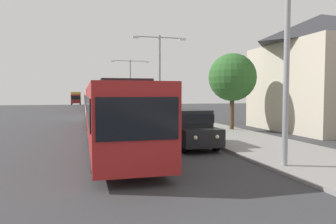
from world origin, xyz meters
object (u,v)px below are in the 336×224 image
object	(u,v)px
bus_lead	(116,116)
box_truck_oncoming	(76,98)
roadside_tree	(232,77)
streetlamp_mid	(160,69)
bus_middle	(96,102)
bus_fourth_in_line	(93,100)
bus_tail_end	(90,98)
streetlamp_far	(130,79)
streetlamp_near	(288,16)
white_suv	(189,127)
bus_rear	(91,99)
bus_second_in_line	(102,106)

from	to	relation	value
bus_lead	box_truck_oncoming	distance (m)	70.48
bus_lead	roadside_tree	size ratio (longest dim) A/B	2.24
streetlamp_mid	roadside_tree	world-z (taller)	streetlamp_mid
bus_middle	bus_fourth_in_line	xyz separation A→B (m)	(-0.00, 12.53, -0.00)
box_truck_oncoming	roadside_tree	size ratio (longest dim) A/B	1.52
bus_tail_end	box_truck_oncoming	world-z (taller)	bus_tail_end
box_truck_oncoming	streetlamp_far	xyz separation A→B (m)	(8.70, -37.37, 3.17)
bus_middle	streetlamp_near	xyz separation A→B (m)	(5.40, -29.11, 3.67)
bus_lead	bus_tail_end	xyz separation A→B (m)	(-0.00, 62.02, -0.00)
white_suv	streetlamp_mid	distance (m)	14.19
white_suv	streetlamp_far	bearing A→B (deg)	87.01
bus_middle	bus_rear	bearing A→B (deg)	90.00
bus_rear	bus_middle	bearing A→B (deg)	-90.00
bus_middle	streetlamp_mid	distance (m)	11.92
streetlamp_mid	streetlamp_far	size ratio (longest dim) A/B	1.03
bus_middle	streetlamp_far	xyz separation A→B (m)	(5.40, 8.90, 3.19)
bus_middle	bus_second_in_line	bearing A→B (deg)	-90.00
bus_lead	bus_fourth_in_line	distance (m)	36.66
bus_lead	bus_tail_end	size ratio (longest dim) A/B	1.02
bus_tail_end	bus_lead	bearing A→B (deg)	-90.00
bus_rear	roadside_tree	bearing A→B (deg)	-78.43
bus_second_in_line	roadside_tree	bearing A→B (deg)	-35.31
bus_second_in_line	roadside_tree	distance (m)	11.03
bus_lead	streetlamp_far	xyz separation A→B (m)	(5.40, 33.03, 3.19)
white_suv	streetlamp_near	bearing A→B (deg)	-72.78
streetlamp_near	bus_middle	bearing A→B (deg)	100.51
streetlamp_near	streetlamp_mid	bearing A→B (deg)	90.00
bus_tail_end	bus_rear	bearing A→B (deg)	-90.00
bus_middle	bus_rear	size ratio (longest dim) A/B	1.06
bus_lead	box_truck_oncoming	xyz separation A→B (m)	(-3.30, 70.40, 0.02)
white_suv	box_truck_oncoming	world-z (taller)	box_truck_oncoming
bus_fourth_in_line	bus_rear	distance (m)	12.53
streetlamp_mid	streetlamp_far	bearing A→B (deg)	90.00
bus_middle	streetlamp_far	distance (m)	10.89
bus_fourth_in_line	bus_tail_end	bearing A→B (deg)	90.00
bus_middle	bus_tail_end	world-z (taller)	same
streetlamp_far	bus_lead	bearing A→B (deg)	-99.28
bus_second_in_line	streetlamp_far	distance (m)	21.62
bus_fourth_in_line	white_suv	world-z (taller)	bus_fourth_in_line
streetlamp_far	bus_rear	bearing A→B (deg)	108.46
bus_tail_end	white_suv	bearing A→B (deg)	-86.56
streetlamp_near	box_truck_oncoming	bearing A→B (deg)	96.58
bus_rear	streetlamp_near	size ratio (longest dim) A/B	1.34
white_suv	streetlamp_mid	size ratio (longest dim) A/B	0.58
bus_middle	bus_rear	world-z (taller)	same
bus_fourth_in_line	roadside_tree	bearing A→B (deg)	-73.90
streetlamp_near	bus_lead	bearing A→B (deg)	137.30
bus_second_in_line	bus_rear	size ratio (longest dim) A/B	0.95
streetlamp_near	streetlamp_far	world-z (taller)	streetlamp_near
box_truck_oncoming	bus_rear	bearing A→B (deg)	-81.15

